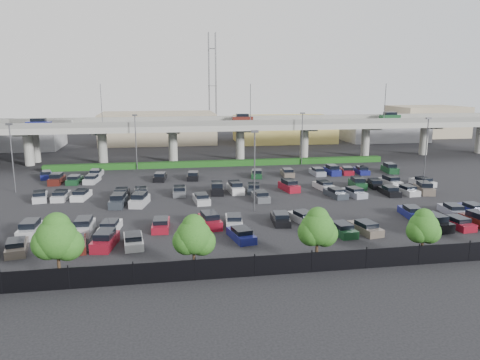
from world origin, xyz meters
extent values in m
plane|color=black|center=(0.00, 0.00, 0.00)|extent=(280.00, 280.00, 0.00)
cube|color=gray|center=(0.00, 32.00, 7.25)|extent=(150.00, 13.00, 1.10)
cube|color=slate|center=(0.00, 25.75, 8.30)|extent=(150.00, 0.50, 1.00)
cube|color=slate|center=(0.00, 38.25, 8.30)|extent=(150.00, 0.50, 1.00)
cylinder|color=gray|center=(-37.00, 32.00, 3.35)|extent=(1.80, 1.80, 6.70)
cube|color=slate|center=(-37.00, 32.00, 6.50)|extent=(2.60, 9.75, 0.50)
cylinder|color=gray|center=(-23.00, 32.00, 3.35)|extent=(1.80, 1.80, 6.70)
cube|color=slate|center=(-23.00, 32.00, 6.50)|extent=(2.60, 9.75, 0.50)
cylinder|color=gray|center=(-9.00, 32.00, 3.35)|extent=(1.80, 1.80, 6.70)
cube|color=slate|center=(-9.00, 32.00, 6.50)|extent=(2.60, 9.75, 0.50)
cylinder|color=gray|center=(5.00, 32.00, 3.35)|extent=(1.80, 1.80, 6.70)
cube|color=slate|center=(5.00, 32.00, 6.50)|extent=(2.60, 9.75, 0.50)
cylinder|color=gray|center=(19.00, 32.00, 3.35)|extent=(1.80, 1.80, 6.70)
cube|color=slate|center=(19.00, 32.00, 6.50)|extent=(2.60, 9.75, 0.50)
cylinder|color=gray|center=(33.00, 32.00, 3.35)|extent=(1.80, 1.80, 6.70)
cube|color=slate|center=(33.00, 32.00, 6.50)|extent=(2.60, 9.75, 0.50)
cylinder|color=gray|center=(47.00, 32.00, 3.35)|extent=(1.80, 1.80, 6.70)
cube|color=slate|center=(47.00, 32.00, 6.50)|extent=(2.60, 9.75, 0.50)
cylinder|color=gray|center=(61.00, 32.00, 3.35)|extent=(1.80, 1.80, 6.70)
cube|color=navy|center=(-34.00, 29.00, 8.32)|extent=(4.40, 1.82, 1.05)
cube|color=black|center=(-34.00, 29.00, 9.14)|extent=(2.60, 1.60, 0.65)
cube|color=#491813|center=(6.00, 35.00, 8.32)|extent=(4.40, 1.82, 1.05)
cube|color=black|center=(6.00, 35.00, 9.14)|extent=(2.60, 1.60, 0.65)
cube|color=#163E21|center=(40.00, 35.00, 8.32)|extent=(4.40, 1.82, 1.05)
cube|color=black|center=(40.00, 35.00, 9.14)|extent=(2.60, 1.60, 0.65)
cylinder|color=#45464A|center=(-22.00, 25.90, 11.80)|extent=(0.14, 0.14, 8.00)
cylinder|color=#45464A|center=(6.00, 25.90, 11.80)|extent=(0.14, 0.14, 8.00)
cylinder|color=#45464A|center=(34.00, 25.90, 11.80)|extent=(0.14, 0.14, 8.00)
cylinder|color=gray|center=(-36.59, 35.82, 3.35)|extent=(1.60, 1.60, 6.70)
cube|color=#194012|center=(0.00, 25.00, 0.55)|extent=(66.00, 1.60, 1.10)
cube|color=black|center=(0.00, -28.00, 0.90)|extent=(70.00, 0.06, 1.80)
cylinder|color=black|center=(-24.00, -28.00, 1.00)|extent=(0.10, 0.10, 2.00)
cylinder|color=black|center=(-19.00, -28.00, 1.00)|extent=(0.10, 0.10, 2.00)
cylinder|color=black|center=(-14.00, -28.00, 1.00)|extent=(0.10, 0.10, 2.00)
cylinder|color=black|center=(-9.00, -28.00, 1.00)|extent=(0.10, 0.10, 2.00)
cylinder|color=black|center=(-4.00, -28.00, 1.00)|extent=(0.10, 0.10, 2.00)
cylinder|color=black|center=(1.00, -28.00, 1.00)|extent=(0.10, 0.10, 2.00)
cylinder|color=black|center=(6.00, -28.00, 1.00)|extent=(0.10, 0.10, 2.00)
cylinder|color=black|center=(11.00, -28.00, 1.00)|extent=(0.10, 0.10, 2.00)
cylinder|color=black|center=(16.00, -28.00, 1.00)|extent=(0.10, 0.10, 2.00)
cylinder|color=#332316|center=(-20.00, -26.45, 1.09)|extent=(0.26, 0.26, 2.18)
sphere|color=#184713|center=(-20.00, -26.45, 3.76)|extent=(3.39, 3.39, 3.39)
sphere|color=#184713|center=(-19.21, -26.35, 3.15)|extent=(2.67, 2.67, 2.67)
sphere|color=#184713|center=(-20.67, -26.53, 3.39)|extent=(2.67, 2.67, 2.67)
sphere|color=#184713|center=(-19.96, -26.33, 4.73)|extent=(2.30, 2.30, 2.30)
cylinder|color=#332316|center=(-9.00, -26.67, 0.98)|extent=(0.26, 0.26, 1.96)
sphere|color=#184713|center=(-9.00, -26.67, 3.37)|extent=(3.04, 3.04, 3.04)
sphere|color=#184713|center=(-8.29, -26.57, 2.82)|extent=(2.39, 2.39, 2.39)
sphere|color=#184713|center=(-9.60, -26.75, 3.04)|extent=(2.39, 2.39, 2.39)
sphere|color=#184713|center=(-8.96, -26.55, 4.24)|extent=(2.06, 2.06, 2.06)
cylinder|color=#332316|center=(2.00, -26.39, 0.99)|extent=(0.26, 0.26, 1.97)
sphere|color=#184713|center=(2.00, -26.39, 3.39)|extent=(3.07, 3.07, 3.07)
sphere|color=#184713|center=(2.71, -26.29, 2.85)|extent=(2.41, 2.41, 2.41)
sphere|color=#184713|center=(1.40, -26.47, 3.07)|extent=(2.41, 2.41, 2.41)
sphere|color=#184713|center=(2.04, -26.27, 4.27)|extent=(2.08, 2.08, 2.08)
cylinder|color=#332316|center=(12.00, -26.82, 0.90)|extent=(0.26, 0.26, 1.80)
sphere|color=#184713|center=(12.00, -26.82, 3.09)|extent=(2.79, 2.79, 2.79)
sphere|color=#184713|center=(12.65, -26.72, 2.59)|extent=(2.19, 2.19, 2.19)
sphere|color=#184713|center=(11.45, -26.90, 2.79)|extent=(2.19, 2.19, 2.19)
sphere|color=#184713|center=(12.04, -26.70, 3.89)|extent=(1.89, 1.89, 1.89)
cube|color=#64594E|center=(-25.50, -18.50, 0.41)|extent=(2.58, 4.66, 0.82)
cube|color=black|center=(-25.50, -18.70, 1.04)|extent=(1.99, 2.55, 0.50)
cube|color=#491813|center=(-20.00, -18.50, 0.41)|extent=(2.46, 4.62, 0.82)
cube|color=black|center=(-20.00, -18.70, 1.04)|extent=(1.93, 2.51, 0.50)
cube|color=maroon|center=(-17.25, -18.50, 0.53)|extent=(2.56, 4.65, 1.05)
cube|color=black|center=(-17.25, -18.50, 1.34)|extent=(2.03, 2.84, 0.65)
cube|color=silver|center=(-14.50, -18.50, 0.41)|extent=(2.24, 4.56, 0.82)
cube|color=black|center=(-14.50, -18.70, 1.04)|extent=(1.82, 2.44, 0.50)
cube|color=navy|center=(-3.50, -18.50, 0.41)|extent=(2.63, 4.67, 0.82)
cube|color=black|center=(-3.50, -18.70, 1.04)|extent=(2.01, 2.56, 0.50)
cube|color=#163E21|center=(7.50, -18.50, 0.41)|extent=(2.30, 4.58, 0.82)
cube|color=black|center=(7.50, -18.70, 1.04)|extent=(1.85, 2.46, 0.50)
cube|color=#64594E|center=(10.25, -18.50, 0.41)|extent=(2.58, 4.66, 0.82)
cube|color=black|center=(10.25, -18.70, 1.04)|extent=(1.99, 2.55, 0.50)
cube|color=black|center=(18.50, -18.50, 0.53)|extent=(2.43, 4.62, 1.05)
cube|color=black|center=(18.50, -18.50, 1.34)|extent=(1.96, 2.80, 0.65)
cube|color=maroon|center=(21.25, -18.50, 0.41)|extent=(2.23, 4.55, 0.82)
cube|color=black|center=(21.25, -18.70, 1.04)|extent=(1.82, 2.44, 0.50)
cube|color=#491813|center=(24.00, -18.50, 0.53)|extent=(2.53, 4.64, 1.05)
cube|color=black|center=(24.00, -18.50, 1.34)|extent=(2.01, 2.83, 0.65)
cube|color=#B4B5B9|center=(-25.50, -13.50, 0.53)|extent=(1.94, 4.45, 1.05)
cube|color=black|center=(-25.50, -13.50, 1.34)|extent=(1.67, 2.64, 0.65)
cube|color=silver|center=(-22.75, -13.50, 0.53)|extent=(2.44, 4.62, 1.05)
cube|color=black|center=(-22.75, -13.50, 1.34)|extent=(1.96, 2.81, 0.65)
cube|color=silver|center=(-20.00, -13.50, 0.53)|extent=(1.96, 4.45, 1.05)
cube|color=black|center=(-20.00, -13.50, 1.34)|extent=(1.68, 2.65, 0.65)
cube|color=silver|center=(-17.25, -13.50, 0.41)|extent=(2.39, 4.60, 0.82)
cube|color=black|center=(-17.25, -13.70, 1.04)|extent=(1.90, 2.49, 0.50)
cube|color=maroon|center=(-11.75, -13.50, 0.41)|extent=(2.08, 4.50, 0.82)
cube|color=black|center=(-11.75, -13.70, 1.04)|extent=(1.73, 2.39, 0.50)
cube|color=maroon|center=(-6.25, -13.50, 0.53)|extent=(2.47, 4.63, 1.05)
cube|color=black|center=(-6.25, -13.50, 1.34)|extent=(1.98, 2.81, 0.65)
cube|color=silver|center=(-3.50, -13.50, 0.41)|extent=(2.30, 4.58, 0.82)
cube|color=black|center=(-3.50, -13.70, 1.04)|extent=(1.85, 2.47, 0.50)
cube|color=black|center=(2.00, -13.50, 0.41)|extent=(2.23, 4.55, 0.82)
cube|color=black|center=(2.00, -13.70, 1.04)|extent=(1.81, 2.44, 0.50)
cube|color=#B4B5B9|center=(4.75, -13.50, 0.41)|extent=(2.82, 4.71, 0.82)
cube|color=black|center=(4.75, -13.69, 1.04)|extent=(2.11, 2.62, 0.50)
cube|color=navy|center=(18.50, -13.50, 0.41)|extent=(2.32, 4.58, 0.82)
cube|color=black|center=(18.50, -13.70, 1.04)|extent=(1.86, 2.47, 0.50)
cube|color=gray|center=(24.00, -13.50, 0.41)|extent=(2.31, 4.58, 0.82)
cube|color=black|center=(24.00, -13.70, 1.04)|extent=(1.85, 2.47, 0.50)
cube|color=navy|center=(26.75, -13.50, 0.41)|extent=(1.89, 4.43, 0.82)
cube|color=black|center=(26.75, -13.70, 1.04)|extent=(1.64, 2.33, 0.50)
cube|color=#2D323A|center=(-17.25, -2.50, 0.53)|extent=(2.35, 4.59, 1.05)
cube|color=black|center=(-17.25, -2.50, 1.34)|extent=(1.91, 2.78, 0.65)
cube|color=#B4B5B9|center=(-14.50, -2.50, 0.53)|extent=(2.77, 4.70, 1.05)
cube|color=black|center=(-14.50, -2.50, 1.34)|extent=(2.15, 2.89, 0.65)
cube|color=#B4B5B9|center=(-6.25, -2.50, 0.41)|extent=(2.18, 4.54, 0.82)
cube|color=black|center=(-6.25, -2.70, 1.04)|extent=(1.79, 2.42, 0.50)
cube|color=#515358|center=(2.00, -2.50, 0.41)|extent=(1.96, 4.46, 0.82)
cube|color=black|center=(2.00, -2.70, 1.04)|extent=(1.68, 2.35, 0.50)
cube|color=#2D323A|center=(13.00, -2.50, 0.41)|extent=(2.39, 4.60, 0.82)
cube|color=black|center=(13.00, -2.70, 1.04)|extent=(1.89, 2.49, 0.50)
cube|color=gray|center=(15.75, -2.50, 0.41)|extent=(2.58, 4.66, 0.82)
cube|color=black|center=(15.75, -2.70, 1.04)|extent=(1.99, 2.55, 0.50)
cube|color=black|center=(21.25, -2.50, 0.41)|extent=(2.01, 4.48, 0.82)
cube|color=black|center=(21.25, -2.70, 1.04)|extent=(1.70, 2.37, 0.50)
cube|color=#B4B5B9|center=(24.00, -2.50, 0.41)|extent=(2.08, 4.50, 0.82)
cube|color=black|center=(24.00, -2.70, 1.04)|extent=(1.74, 2.39, 0.50)
cube|color=#64594E|center=(26.75, -2.50, 0.53)|extent=(2.65, 4.67, 1.05)
cube|color=black|center=(26.75, -2.50, 1.34)|extent=(2.08, 2.87, 0.65)
cube|color=#B4B5B9|center=(-28.25, 2.50, 0.41)|extent=(2.58, 4.65, 0.82)
cube|color=black|center=(-28.25, 2.30, 1.04)|extent=(1.99, 2.55, 0.50)
cube|color=silver|center=(-25.50, 2.50, 0.41)|extent=(2.01, 4.48, 0.82)
cube|color=black|center=(-25.50, 2.30, 1.04)|extent=(1.70, 2.37, 0.50)
cube|color=silver|center=(-22.75, 2.50, 0.41)|extent=(2.45, 4.62, 0.82)
cube|color=black|center=(-22.75, 2.30, 1.04)|extent=(1.92, 2.51, 0.50)
cube|color=black|center=(-17.25, 2.50, 0.41)|extent=(2.15, 4.53, 0.82)
cube|color=black|center=(-17.25, 2.30, 1.04)|extent=(1.77, 2.42, 0.50)
cube|color=#515358|center=(-14.50, 2.50, 0.41)|extent=(2.06, 4.49, 0.82)
cube|color=black|center=(-14.50, 2.30, 1.04)|extent=(1.72, 2.38, 0.50)
cube|color=#515358|center=(-9.00, 2.50, 0.41)|extent=(2.05, 4.49, 0.82)
cube|color=black|center=(-9.00, 2.30, 1.04)|extent=(1.72, 2.38, 0.50)
cube|color=black|center=(-3.50, 2.50, 0.53)|extent=(2.21, 4.55, 1.05)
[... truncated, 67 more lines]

